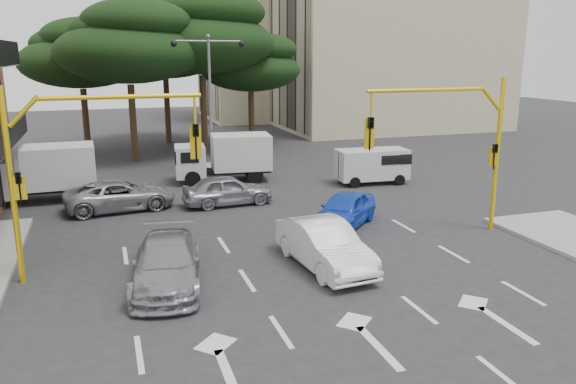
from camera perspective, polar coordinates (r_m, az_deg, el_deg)
name	(u,v)px	position (r m, az deg, el deg)	size (l,w,h in m)	color
ground	(307,273)	(18.29, 1.95, -8.20)	(120.00, 120.00, 0.00)	#28282B
median_strip	(213,173)	(33.13, -7.66, 1.92)	(1.40, 6.00, 0.15)	gray
apartment_beige_near	(391,26)	(54.48, 10.46, 16.27)	(20.20, 12.15, 18.70)	beige
apartment_beige_far	(279,40)	(62.81, -0.88, 15.23)	(16.20, 12.15, 16.70)	beige
pine_left_near	(129,42)	(37.90, -15.87, 14.48)	(9.15, 9.15, 10.23)	#382616
pine_center	(202,32)	(40.47, -8.73, 15.74)	(9.98, 9.98, 11.16)	#382616
pine_left_far	(81,53)	(41.85, -20.29, 13.10)	(8.32, 8.32, 9.30)	#382616
pine_right	(251,63)	(43.26, -3.74, 12.98)	(7.49, 7.49, 8.37)	#382616
pine_back	(165,44)	(45.12, -12.41, 14.50)	(9.15, 9.15, 10.23)	#382616
signal_mast_right	(459,135)	(22.14, 17.01, 5.52)	(5.79, 0.37, 6.00)	yellow
signal_mast_left	(74,156)	(18.15, -20.93, 3.48)	(5.79, 0.37, 6.00)	yellow
street_lamp_center	(210,80)	(32.46, -7.97, 11.20)	(4.16, 0.36, 7.77)	slate
car_white_hatch	(324,245)	(18.54, 3.70, -5.37)	(1.63, 4.66, 1.54)	white
car_blue_compact	(344,210)	(22.97, 5.75, -1.80)	(1.64, 4.07, 1.39)	blue
car_silver_wagon	(167,263)	(17.50, -12.23, -7.07)	(1.99, 4.89, 1.42)	gray
car_silver_cross_a	(120,195)	(26.35, -16.67, -0.32)	(2.23, 4.85, 1.35)	gray
car_silver_cross_b	(228,190)	(26.24, -6.16, 0.21)	(1.67, 4.16, 1.42)	gray
van_white	(372,166)	(30.75, 8.52, 2.62)	(1.72, 3.81, 1.90)	silver
box_truck_a	(38,174)	(29.02, -24.08, 1.65)	(2.27, 5.41, 2.66)	silver
box_truck_b	(224,158)	(31.03, -6.52, 3.43)	(2.20, 5.25, 2.58)	silver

